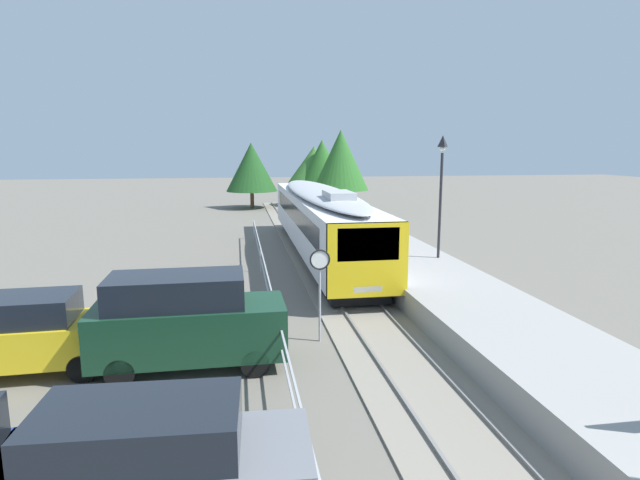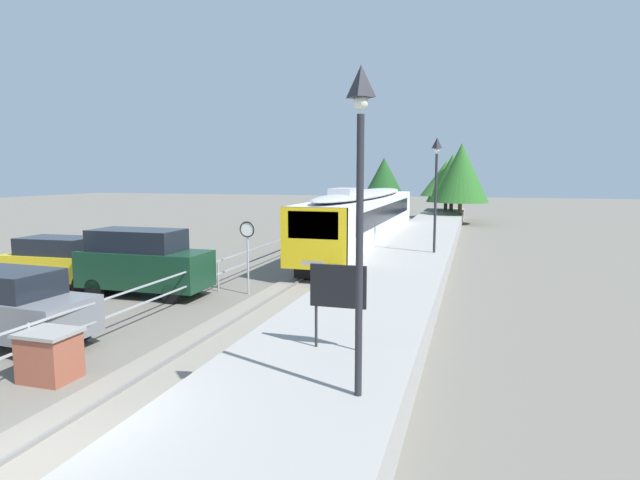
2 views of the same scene
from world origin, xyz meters
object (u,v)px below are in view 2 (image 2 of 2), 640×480
Objects in this scene: brick_utility_cabinet at (50,355)px; platform_notice_board at (338,289)px; speed_limit_sign at (247,239)px; parked_suv_yellow at (62,261)px; parked_van_dark_green at (143,262)px; parked_suv_grey at (8,306)px; platform_lamp_mid_platform at (436,173)px; commuter_train at (364,215)px; platform_lamp_near_end at (360,171)px.

platform_notice_board is at bearing 11.97° from brick_utility_cabinet.
speed_limit_sign is 0.60× the size of parked_suv_yellow.
parked_van_dark_green is (-3.70, -1.29, -0.83)m from speed_limit_sign.
speed_limit_sign is 9.09m from brick_utility_cabinet.
parked_van_dark_green is at bearing 90.24° from parked_suv_grey.
platform_lamp_mid_platform is at bearing 65.51° from brick_utility_cabinet.
platform_notice_board is at bearing -79.83° from commuter_train.
parked_suv_grey is (-5.65, -19.51, -1.09)m from commuter_train.
platform_lamp_near_end and platform_lamp_mid_platform have the same top height.
parked_suv_yellow is (-4.10, 0.33, -0.23)m from parked_van_dark_green.
parked_van_dark_green is at bearing -4.59° from parked_suv_yellow.
platform_lamp_mid_platform reaches higher than commuter_train.
platform_lamp_near_end is 11.01m from parked_suv_grey.
parked_suv_yellow is (-14.24, 8.79, -3.56)m from platform_lamp_near_end.
platform_lamp_near_end is 16.62m from platform_lamp_mid_platform.
platform_lamp_near_end is at bearing -67.05° from platform_notice_board.
parked_suv_grey is 7.55m from parked_suv_yellow.
parked_van_dark_green is (-10.15, 8.46, -3.33)m from platform_lamp_near_end.
platform_notice_board is (3.56, -19.82, 0.04)m from commuter_train.
platform_lamp_mid_platform is at bearing 38.81° from parked_van_dark_green.
platform_lamp_near_end reaches higher than commuter_train.
commuter_train is at bearing 67.22° from parked_van_dark_green.
platform_lamp_mid_platform is at bearing 28.80° from parked_suv_yellow.
parked_suv_yellow is at bearing 153.55° from platform_notice_board.
commuter_train is 12.38m from speed_limit_sign.
platform_lamp_mid_platform is 14.70m from platform_notice_board.
parked_van_dark_green is at bearing 111.14° from brick_utility_cabinet.
platform_lamp_mid_platform is 9.74m from speed_limit_sign.
commuter_train reaches higher than speed_limit_sign.
speed_limit_sign is (-1.97, -12.22, -0.03)m from commuter_train.
brick_utility_cabinet is (-7.19, -15.79, -4.05)m from platform_lamp_mid_platform.
parked_suv_yellow is (-14.24, -7.83, -3.56)m from platform_lamp_mid_platform.
brick_utility_cabinet is at bearing 173.48° from platform_lamp_near_end.
parked_van_dark_green is at bearing -141.19° from platform_lamp_mid_platform.
parked_suv_yellow is (-13.33, 6.63, -1.13)m from platform_notice_board.
platform_lamp_near_end is 1.15× the size of parked_suv_yellow.
parked_van_dark_green is at bearing 140.19° from platform_lamp_near_end.
platform_lamp_mid_platform is 17.82m from brick_utility_cabinet.
platform_lamp_near_end reaches higher than brick_utility_cabinet.
platform_lamp_mid_platform is at bearing 46.82° from speed_limit_sign.
parked_suv_grey reaches higher than brick_utility_cabinet.
platform_lamp_near_end is at bearing -39.81° from parked_van_dark_green.
platform_lamp_mid_platform is (4.47, -5.36, 2.47)m from commuter_train.
speed_limit_sign is 4.01m from parked_van_dark_green.
platform_lamp_near_end reaches higher than speed_limit_sign.
parked_suv_grey is at bearing -106.15° from commuter_train.
parked_van_dark_green is (-10.15, -8.16, -3.33)m from platform_lamp_mid_platform.
brick_utility_cabinet is at bearing -168.03° from platform_notice_board.
parked_suv_grey is at bearing -89.76° from parked_van_dark_green.
parked_van_dark_green is 4.12m from parked_suv_yellow.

